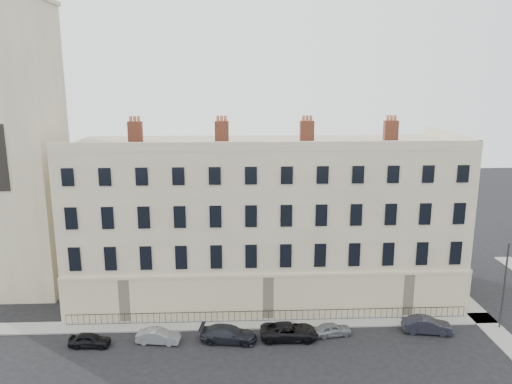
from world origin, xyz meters
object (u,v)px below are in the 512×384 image
car_e (332,329)px  streetlamp (505,282)px  car_f (427,325)px  car_b (158,336)px  car_a (90,340)px  car_c (228,334)px  car_d (289,331)px

car_e → streetlamp: size_ratio=0.41×
car_f → car_b: bearing=101.6°
car_a → car_b: car_b is taller
car_c → car_d: bearing=-79.0°
car_d → car_c: bearing=93.6°
car_a → streetlamp: 34.40m
car_b → streetlamp: size_ratio=0.45×
car_b → car_e: size_ratio=1.10×
car_b → car_e: (14.27, 0.55, -0.03)m
car_f → streetlamp: (6.50, 0.30, 3.61)m
car_d → car_b: bearing=91.9°
car_b → car_c: 5.64m
car_e → car_f: (8.04, 0.08, 0.13)m
car_b → streetlamp: 29.05m
car_a → streetlamp: size_ratio=0.42×
car_f → car_c: bearing=102.4°
car_d → streetlamp: 18.53m
car_b → car_e: car_b is taller
car_a → car_d: 16.03m
car_d → car_f: size_ratio=1.18×
car_e → car_d: bearing=87.1°
car_b → car_d: bearing=-81.8°
car_b → car_e: 14.28m
car_b → car_d: size_ratio=0.73×
streetlamp → car_d: bearing=-168.6°
car_c → car_b: bearing=97.8°
car_a → car_b: (5.38, 0.31, 0.02)m
car_f → streetlamp: 7.44m
car_a → car_f: (27.68, 0.94, 0.11)m
car_b → car_c: size_ratio=0.76×
car_d → streetlamp: size_ratio=0.62×
car_c → car_d: car_c is taller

